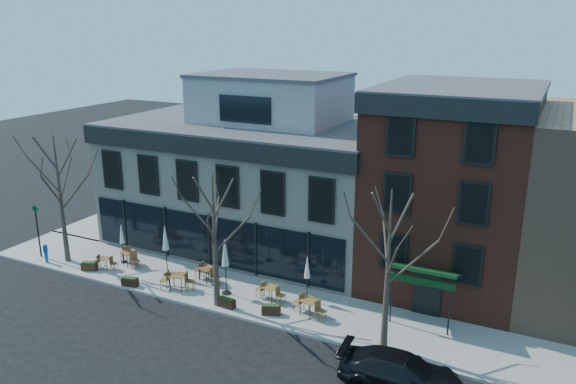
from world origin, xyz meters
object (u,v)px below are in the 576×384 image
at_px(parked_sedan, 401,372).
at_px(call_box, 46,253).
at_px(umbrella_0, 122,236).
at_px(cafe_set_0, 105,262).

relative_size(parked_sedan, call_box, 4.19).
xyz_separation_m(call_box, umbrella_0, (4.26, 2.13, 1.08)).
xyz_separation_m(parked_sedan, cafe_set_0, (-18.96, 3.23, -0.16)).
bearing_deg(umbrella_0, call_box, -153.49).
height_order(parked_sedan, cafe_set_0, parked_sedan).
bearing_deg(umbrella_0, cafe_set_0, -104.79).
relative_size(cafe_set_0, umbrella_0, 0.67).
xyz_separation_m(parked_sedan, umbrella_0, (-18.64, 4.47, 1.13)).
height_order(parked_sedan, call_box, parked_sedan).
bearing_deg(parked_sedan, umbrella_0, 72.52).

